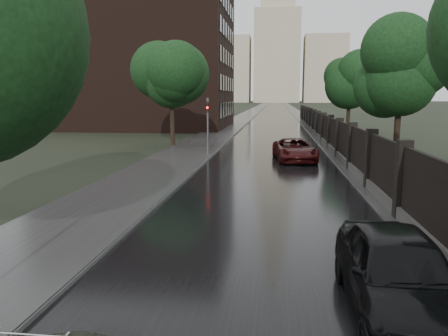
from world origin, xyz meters
TOP-DOWN VIEW (x-y plane):
  - road at (0.00, 190.00)m, footprint 8.00×420.00m
  - sidewalk_left at (-6.00, 190.00)m, footprint 4.00×420.00m
  - verge_right at (5.50, 190.00)m, footprint 3.00×420.00m
  - fence_right at (4.60, 32.01)m, footprint 0.45×75.72m
  - tree_left_far at (-8.00, 30.00)m, footprint 4.25×4.25m
  - tree_right_b at (7.50, 22.00)m, footprint 4.08×4.08m
  - tree_right_c at (7.50, 40.00)m, footprint 4.08×4.08m
  - traffic_light at (-4.30, 24.99)m, footprint 0.16×0.32m
  - brick_building at (-18.00, 52.00)m, footprint 24.00×18.00m
  - stalinist_tower at (0.00, 300.00)m, footprint 92.00×30.00m
  - car_right_near at (2.74, 3.31)m, footprint 1.96×4.82m
  - car_right_far at (1.60, 23.29)m, footprint 2.99×5.46m

SIDE VIEW (x-z plane):
  - road at x=0.00m, z-range 0.00..0.02m
  - verge_right at x=5.50m, z-range 0.00..0.08m
  - sidewalk_left at x=-6.00m, z-range 0.00..0.16m
  - car_right_far at x=1.60m, z-range 0.00..1.45m
  - car_right_near at x=2.74m, z-range 0.00..1.64m
  - fence_right at x=4.60m, z-range -0.34..2.36m
  - traffic_light at x=-4.30m, z-range 0.40..4.40m
  - tree_right_b at x=7.50m, z-range 1.44..8.46m
  - tree_right_c at x=7.50m, z-range 1.44..8.46m
  - tree_left_far at x=-8.00m, z-range 1.55..8.94m
  - brick_building at x=-18.00m, z-range 0.00..20.00m
  - stalinist_tower at x=0.00m, z-range -41.12..117.88m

